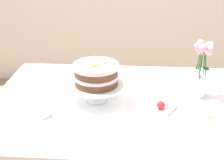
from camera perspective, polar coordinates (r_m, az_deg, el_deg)
name	(u,v)px	position (r m, az deg, el deg)	size (l,w,h in m)	color
dining_table	(122,117)	(1.67, 1.80, -6.85)	(1.40, 1.00, 0.74)	white
linen_napkin	(97,101)	(1.64, -2.84, -3.90)	(0.32, 0.32, 0.00)	white
cake_stand	(96,87)	(1.60, -2.90, -1.33)	(0.29, 0.29, 0.10)	silver
layer_cake	(96,74)	(1.57, -2.96, 1.09)	(0.23, 0.23, 0.12)	brown
flower_vase	(202,69)	(1.69, 16.26, 1.94)	(0.11, 0.11, 0.31)	silver
teacup	(42,113)	(1.52, -12.81, -6.04)	(0.13, 0.13, 0.05)	white
fallen_rose	(161,105)	(1.57, 9.05, -4.64)	(0.11, 0.10, 0.04)	#2D6028
loose_petal_0	(157,80)	(1.90, 8.37, 0.07)	(0.03, 0.02, 0.00)	yellow
loose_petal_1	(210,117)	(1.57, 17.60, -6.49)	(0.04, 0.03, 0.00)	yellow
loose_petal_2	(58,77)	(1.95, -9.90, 0.62)	(0.03, 0.03, 0.00)	yellow
loose_petal_3	(220,92)	(1.84, 19.32, -2.04)	(0.03, 0.02, 0.00)	yellow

